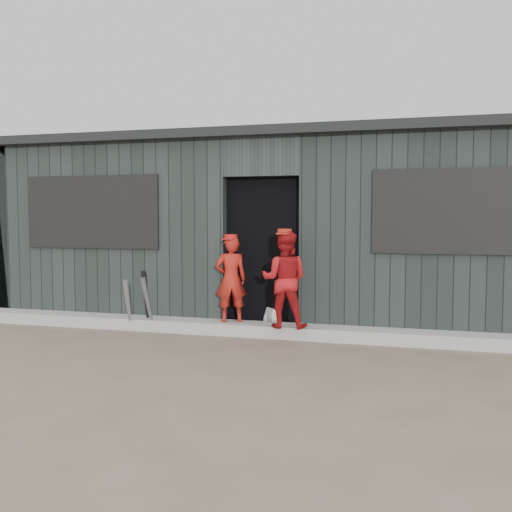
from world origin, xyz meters
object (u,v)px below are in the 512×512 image
(bat_left, at_px, (128,305))
(player_red_right, at_px, (284,279))
(bat_mid, at_px, (148,304))
(dugout, at_px, (286,230))
(bat_right, at_px, (146,300))
(player_red_left, at_px, (231,279))
(player_grey_back, at_px, (272,288))

(bat_left, relative_size, player_red_right, 0.61)
(bat_mid, distance_m, dugout, 2.51)
(bat_right, relative_size, dugout, 0.10)
(bat_mid, xyz_separation_m, bat_right, (-0.08, 0.11, 0.04))
(player_red_left, bearing_deg, bat_left, -12.89)
(bat_left, relative_size, bat_mid, 0.96)
(bat_mid, bearing_deg, dugout, 53.36)
(dugout, bearing_deg, player_red_left, -101.75)
(player_grey_back, bearing_deg, player_red_left, 62.70)
(player_red_right, height_order, dugout, dugout)
(player_red_left, bearing_deg, dugout, -126.21)
(player_red_left, relative_size, player_red_right, 0.93)
(bat_left, bearing_deg, player_grey_back, 21.94)
(player_grey_back, bearing_deg, dugout, -67.95)
(dugout, bearing_deg, player_grey_back, -85.76)
(bat_left, distance_m, bat_right, 0.24)
(player_grey_back, height_order, dugout, dugout)
(bat_mid, relative_size, player_grey_back, 0.67)
(player_red_right, distance_m, dugout, 1.96)
(player_grey_back, bearing_deg, bat_left, 39.75)
(bat_right, height_order, player_grey_back, player_grey_back)
(bat_left, bearing_deg, bat_mid, 11.16)
(bat_mid, height_order, player_red_left, player_red_left)
(player_red_left, xyz_separation_m, player_grey_back, (0.44, 0.43, -0.15))
(player_red_left, relative_size, dugout, 0.13)
(bat_right, relative_size, player_red_right, 0.70)
(bat_right, distance_m, dugout, 2.46)
(bat_left, xyz_separation_m, dugout, (1.65, 1.92, 0.94))
(player_red_right, bearing_deg, bat_left, -1.24)
(bat_mid, distance_m, player_red_right, 1.82)
(bat_left, xyz_separation_m, player_red_right, (2.04, 0.08, 0.39))
(player_red_left, bearing_deg, player_grey_back, -159.57)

